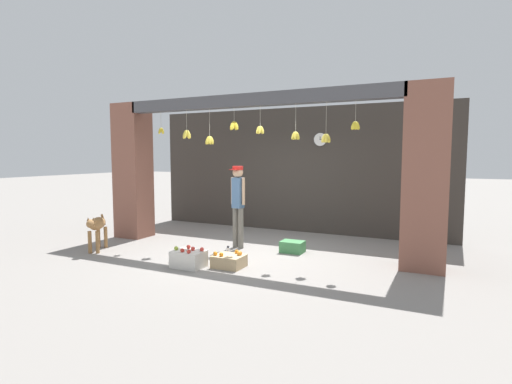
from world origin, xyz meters
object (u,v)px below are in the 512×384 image
Objects in this scene: dog at (97,226)px; water_bottle at (228,254)px; shopkeeper at (238,200)px; fruit_crate_oranges at (229,261)px; fruit_crate_apples at (189,259)px; wall_clock at (320,139)px; produce_box_green at (292,247)px.

dog is 2.76m from water_bottle.
fruit_crate_oranges is (0.54, -1.32, -0.88)m from shopkeeper.
fruit_crate_oranges is at bearing 25.86° from fruit_crate_apples.
wall_clock is at bearing 81.66° from fruit_crate_oranges.
produce_box_green is at bearing 52.46° from water_bottle.
dog is at bearing -177.52° from fruit_crate_oranges.
shopkeeper is at bearing 108.25° from water_bottle.
shopkeeper is 1.44m from produce_box_green.
shopkeeper is 3.17× the size of fruit_crate_apples.
fruit_crate_apples is at bearing 57.96° from dog.
fruit_crate_apples is 0.77m from water_bottle.
fruit_crate_apples is 2.11m from produce_box_green.
shopkeeper reaches higher than fruit_crate_oranges.
produce_box_green is (1.14, 0.12, -0.87)m from shopkeeper.
shopkeeper is 1.67m from fruit_crate_oranges.
produce_box_green is 1.35× the size of wall_clock.
water_bottle is at bearing 118.20° from shopkeeper.
fruit_crate_oranges is 1.90× the size of water_bottle.
dog is 2.54× the size of wall_clock.
produce_box_green is at bearing -164.27° from shopkeeper.
wall_clock is at bearing 73.45° from fruit_crate_apples.
shopkeeper is (2.38, 1.44, 0.49)m from dog.
fruit_crate_oranges is 1.55m from produce_box_green.
fruit_crate_apples is at bearing -125.08° from produce_box_green.
fruit_crate_apples is 4.48m from wall_clock.
shopkeeper is 5.14× the size of wall_clock.
dog reaches higher than water_bottle.
dog reaches higher than fruit_crate_apples.
shopkeeper reaches higher than fruit_crate_apples.
fruit_crate_oranges is 1.14× the size of produce_box_green.
wall_clock is (0.51, 3.49, 2.15)m from fruit_crate_oranges.
dog is 0.49× the size of shopkeeper.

